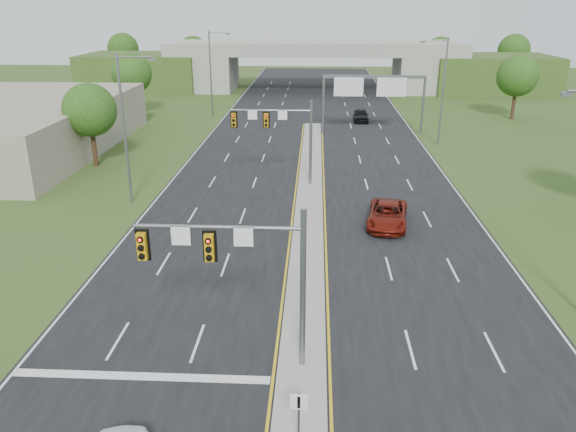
# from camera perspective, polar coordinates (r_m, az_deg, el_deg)

# --- Properties ---
(ground) EXTENTS (240.00, 240.00, 0.00)m
(ground) POSITION_cam_1_polar(r_m,az_deg,el_deg) (24.18, 1.43, -15.06)
(ground) COLOR #364E1B
(ground) RESTS_ON ground
(road) EXTENTS (24.00, 160.00, 0.02)m
(road) POSITION_cam_1_polar(r_m,az_deg,el_deg) (56.41, 2.40, 6.23)
(road) COLOR black
(road) RESTS_ON ground
(median) EXTENTS (2.00, 54.00, 0.16)m
(median) POSITION_cam_1_polar(r_m,az_deg,el_deg) (44.86, 2.23, 2.50)
(median) COLOR gray
(median) RESTS_ON road
(lane_markings) EXTENTS (23.72, 160.00, 0.01)m
(lane_markings) POSITION_cam_1_polar(r_m,az_deg,el_deg) (50.54, 1.63, 4.52)
(lane_markings) COLOR gold
(lane_markings) RESTS_ON road
(signal_mast_near) EXTENTS (6.62, 0.60, 7.00)m
(signal_mast_near) POSITION_cam_1_polar(r_m,az_deg,el_deg) (21.85, -4.43, -4.85)
(signal_mast_near) COLOR slate
(signal_mast_near) RESTS_ON ground
(signal_mast_far) EXTENTS (6.62, 0.60, 7.00)m
(signal_mast_far) POSITION_cam_1_polar(r_m,az_deg,el_deg) (45.59, -0.54, 8.83)
(signal_mast_far) COLOR slate
(signal_mast_far) RESTS_ON ground
(keep_right_sign) EXTENTS (0.60, 0.13, 2.20)m
(keep_right_sign) POSITION_cam_1_polar(r_m,az_deg,el_deg) (19.67, 1.10, -19.19)
(keep_right_sign) COLOR slate
(keep_right_sign) RESTS_ON ground
(sign_gantry) EXTENTS (11.58, 0.44, 6.67)m
(sign_gantry) POSITION_cam_1_polar(r_m,az_deg,el_deg) (65.44, 8.58, 12.71)
(sign_gantry) COLOR slate
(sign_gantry) RESTS_ON ground
(overpass) EXTENTS (80.00, 14.00, 8.10)m
(overpass) POSITION_cam_1_polar(r_m,az_deg,el_deg) (100.17, 2.73, 14.67)
(overpass) COLOR gray
(overpass) RESTS_ON ground
(lightpole_l_mid) EXTENTS (2.85, 0.25, 11.00)m
(lightpole_l_mid) POSITION_cam_1_polar(r_m,az_deg,el_deg) (42.67, -16.11, 9.09)
(lightpole_l_mid) COLOR slate
(lightpole_l_mid) RESTS_ON ground
(lightpole_l_far) EXTENTS (2.85, 0.25, 11.00)m
(lightpole_l_far) POSITION_cam_1_polar(r_m,az_deg,el_deg) (76.28, -7.73, 14.53)
(lightpole_l_far) COLOR slate
(lightpole_l_far) RESTS_ON ground
(lightpole_r_far) EXTENTS (2.85, 0.25, 11.00)m
(lightpole_r_far) POSITION_cam_1_polar(r_m,az_deg,el_deg) (61.51, 15.33, 12.53)
(lightpole_r_far) COLOR slate
(lightpole_r_far) RESTS_ON ground
(tree_l_near) EXTENTS (4.80, 4.80, 7.60)m
(tree_l_near) POSITION_cam_1_polar(r_m,az_deg,el_deg) (54.38, -19.51, 10.10)
(tree_l_near) COLOR #382316
(tree_l_near) RESTS_ON ground
(tree_l_mid) EXTENTS (5.20, 5.20, 8.12)m
(tree_l_mid) POSITION_cam_1_polar(r_m,az_deg,el_deg) (78.97, -15.59, 13.75)
(tree_l_mid) COLOR #382316
(tree_l_mid) RESTS_ON ground
(tree_r_mid) EXTENTS (5.20, 5.20, 8.12)m
(tree_r_mid) POSITION_cam_1_polar(r_m,az_deg,el_deg) (79.35, 22.29, 13.02)
(tree_r_mid) COLOR #382316
(tree_r_mid) RESTS_ON ground
(tree_back_a) EXTENTS (6.00, 6.00, 8.85)m
(tree_back_a) POSITION_cam_1_polar(r_m,az_deg,el_deg) (120.21, -16.41, 16.00)
(tree_back_a) COLOR #382316
(tree_back_a) RESTS_ON ground
(tree_back_b) EXTENTS (5.60, 5.60, 8.32)m
(tree_back_b) POSITION_cam_1_polar(r_m,az_deg,el_deg) (116.52, -9.60, 16.23)
(tree_back_b) COLOR #382316
(tree_back_b) RESTS_ON ground
(tree_back_c) EXTENTS (5.60, 5.60, 8.32)m
(tree_back_c) POSITION_cam_1_polar(r_m,az_deg,el_deg) (116.35, 15.16, 15.82)
(tree_back_c) COLOR #382316
(tree_back_c) RESTS_ON ground
(tree_back_d) EXTENTS (6.00, 6.00, 8.85)m
(tree_back_d) POSITION_cam_1_polar(r_m,az_deg,el_deg) (119.95, 21.97, 15.36)
(tree_back_d) COLOR #382316
(tree_back_d) RESTS_ON ground
(commercial_building) EXTENTS (18.00, 30.00, 5.00)m
(commercial_building) POSITION_cam_1_polar(r_m,az_deg,el_deg) (63.57, -26.03, 8.12)
(commercial_building) COLOR gray
(commercial_building) RESTS_ON ground
(car_far_a) EXTENTS (3.37, 5.83, 1.53)m
(car_far_a) POSITION_cam_1_polar(r_m,az_deg,el_deg) (38.53, 10.08, 0.13)
(car_far_a) COLOR #68140A
(car_far_a) RESTS_ON road
(car_far_c) EXTENTS (1.94, 4.60, 1.55)m
(car_far_c) POSITION_cam_1_polar(r_m,az_deg,el_deg) (73.53, 7.42, 10.13)
(car_far_c) COLOR black
(car_far_c) RESTS_ON road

